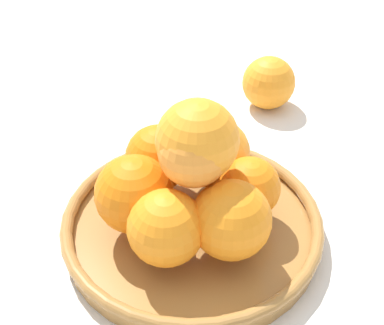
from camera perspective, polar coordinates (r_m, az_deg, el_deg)
ground_plane at (r=0.61m, az=0.00°, el=-7.59°), size 4.00×4.00×0.00m
fruit_bowl at (r=0.60m, az=0.00°, el=-6.59°), size 0.29×0.29×0.03m
orange_pile at (r=0.55m, az=-0.12°, el=-1.69°), size 0.21×0.20×0.15m
stray_orange at (r=0.81m, az=8.18°, el=8.42°), size 0.08×0.08×0.08m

